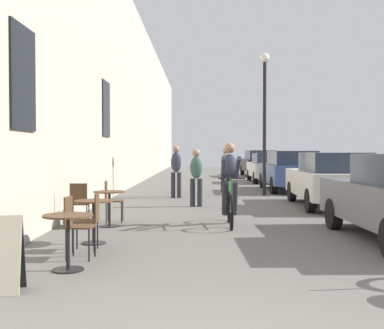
# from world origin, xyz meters

# --- Properties ---
(building_facade_left) EXTENTS (0.54, 68.00, 8.05)m
(building_facade_left) POSITION_xyz_m (-3.45, 14.00, 4.02)
(building_facade_left) COLOR #B7AD99
(building_facade_left) RESTS_ON ground_plane
(cafe_table_near) EXTENTS (0.64, 0.64, 0.72)m
(cafe_table_near) POSITION_xyz_m (-2.01, 2.90, 0.52)
(cafe_table_near) COLOR black
(cafe_table_near) RESTS_ON ground_plane
(cafe_chair_near_toward_street) EXTENTS (0.40, 0.40, 0.89)m
(cafe_chair_near_toward_street) POSITION_xyz_m (-2.09, 3.59, 0.52)
(cafe_chair_near_toward_street) COLOR black
(cafe_chair_near_toward_street) RESTS_ON ground_plane
(cafe_table_mid) EXTENTS (0.64, 0.64, 0.72)m
(cafe_table_mid) POSITION_xyz_m (-2.08, 4.74, 0.52)
(cafe_table_mid) COLOR black
(cafe_table_mid) RESTS_ON ground_plane
(cafe_chair_mid_toward_street) EXTENTS (0.40, 0.40, 0.89)m
(cafe_chair_mid_toward_street) POSITION_xyz_m (-2.00, 4.15, 0.52)
(cafe_chair_mid_toward_street) COLOR black
(cafe_chair_mid_toward_street) RESTS_ON ground_plane
(cafe_table_far) EXTENTS (0.64, 0.64, 0.72)m
(cafe_table_far) POSITION_xyz_m (-2.15, 6.59, 0.52)
(cafe_table_far) COLOR black
(cafe_table_far) RESTS_ON ground_plane
(cafe_chair_far_toward_street) EXTENTS (0.42, 0.42, 0.89)m
(cafe_chair_far_toward_street) POSITION_xyz_m (-2.75, 6.51, 0.52)
(cafe_chair_far_toward_street) COLOR black
(cafe_chair_far_toward_street) RESTS_ON ground_plane
(cafe_chair_far_toward_wall) EXTENTS (0.40, 0.40, 0.89)m
(cafe_chair_far_toward_wall) POSITION_xyz_m (-2.23, 7.20, 0.52)
(cafe_chair_far_toward_wall) COLOR black
(cafe_chair_far_toward_wall) RESTS_ON ground_plane
(cyclist_on_bicycle) EXTENTS (0.52, 1.76, 1.74)m
(cyclist_on_bicycle) POSITION_xyz_m (0.31, 6.86, 0.81)
(cyclist_on_bicycle) COLOR black
(cyclist_on_bicycle) RESTS_ON ground_plane
(pedestrian_near) EXTENTS (0.34, 0.24, 1.60)m
(pedestrian_near) POSITION_xyz_m (-0.41, 10.24, 0.90)
(pedestrian_near) COLOR #26262D
(pedestrian_near) RESTS_ON ground_plane
(pedestrian_mid) EXTENTS (0.35, 0.25, 1.71)m
(pedestrian_mid) POSITION_xyz_m (-1.08, 12.75, 0.97)
(pedestrian_mid) COLOR #26262D
(pedestrian_mid) RESTS_ON ground_plane
(pedestrian_far) EXTENTS (0.34, 0.24, 1.65)m
(pedestrian_far) POSITION_xyz_m (0.66, 15.22, 0.93)
(pedestrian_far) COLOR #26262D
(pedestrian_far) RESTS_ON ground_plane
(street_lamp) EXTENTS (0.32, 0.32, 4.90)m
(street_lamp) POSITION_xyz_m (1.93, 13.68, 3.11)
(street_lamp) COLOR black
(street_lamp) RESTS_ON ground_plane
(parked_car_second) EXTENTS (1.85, 4.24, 1.49)m
(parked_car_second) POSITION_xyz_m (3.26, 10.15, 0.77)
(parked_car_second) COLOR beige
(parked_car_second) RESTS_ON ground_plane
(parked_car_third) EXTENTS (1.86, 4.35, 1.54)m
(parked_car_third) POSITION_xyz_m (3.15, 15.60, 0.80)
(parked_car_third) COLOR #384C84
(parked_car_third) RESTS_ON ground_plane
(parked_car_fourth) EXTENTS (1.73, 4.05, 1.44)m
(parked_car_fourth) POSITION_xyz_m (3.06, 20.95, 0.74)
(parked_car_fourth) COLOR beige
(parked_car_fourth) RESTS_ON ground_plane
(parked_car_fifth) EXTENTS (1.99, 4.49, 1.58)m
(parked_car_fifth) POSITION_xyz_m (3.35, 26.89, 0.82)
(parked_car_fifth) COLOR black
(parked_car_fifth) RESTS_ON ground_plane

